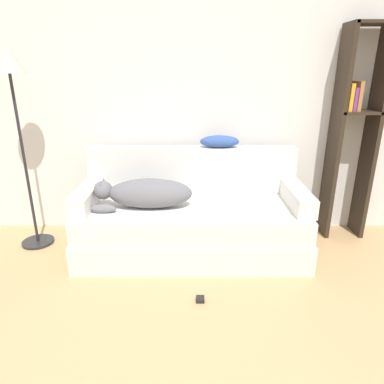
{
  "coord_description": "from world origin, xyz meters",
  "views": [
    {
      "loc": [
        0.07,
        -0.5,
        1.5
      ],
      "look_at": [
        0.07,
        2.06,
        0.59
      ],
      "focal_mm": 32.0,
      "sensor_mm": 36.0,
      "label": 1
    }
  ],
  "objects_px": {
    "couch": "(192,229)",
    "laptop": "(220,207)",
    "throw_pillow": "(220,141)",
    "dog": "(146,193)",
    "floor_lamp": "(12,86)",
    "power_adapter": "(200,299)",
    "bookshelf": "(354,128)"
  },
  "relations": [
    {
      "from": "couch",
      "to": "laptop",
      "type": "distance_m",
      "value": 0.33
    },
    {
      "from": "throw_pillow",
      "to": "couch",
      "type": "bearing_deg",
      "value": -126.95
    },
    {
      "from": "dog",
      "to": "laptop",
      "type": "distance_m",
      "value": 0.61
    },
    {
      "from": "dog",
      "to": "laptop",
      "type": "height_order",
      "value": "dog"
    },
    {
      "from": "couch",
      "to": "floor_lamp",
      "type": "relative_size",
      "value": 1.11
    },
    {
      "from": "throw_pillow",
      "to": "power_adapter",
      "type": "bearing_deg",
      "value": -100.36
    },
    {
      "from": "bookshelf",
      "to": "floor_lamp",
      "type": "height_order",
      "value": "bookshelf"
    },
    {
      "from": "dog",
      "to": "floor_lamp",
      "type": "bearing_deg",
      "value": 169.19
    },
    {
      "from": "couch",
      "to": "bookshelf",
      "type": "bearing_deg",
      "value": 14.71
    },
    {
      "from": "throw_pillow",
      "to": "floor_lamp",
      "type": "height_order",
      "value": "floor_lamp"
    },
    {
      "from": "couch",
      "to": "bookshelf",
      "type": "xyz_separation_m",
      "value": [
        1.43,
        0.38,
        0.81
      ]
    },
    {
      "from": "floor_lamp",
      "to": "laptop",
      "type": "bearing_deg",
      "value": -7.7
    },
    {
      "from": "couch",
      "to": "bookshelf",
      "type": "height_order",
      "value": "bookshelf"
    },
    {
      "from": "dog",
      "to": "bookshelf",
      "type": "bearing_deg",
      "value": 13.11
    },
    {
      "from": "bookshelf",
      "to": "power_adapter",
      "type": "xyz_separation_m",
      "value": [
        -1.38,
        -1.07,
        -1.01
      ]
    },
    {
      "from": "dog",
      "to": "laptop",
      "type": "bearing_deg",
      "value": -2.25
    },
    {
      "from": "dog",
      "to": "floor_lamp",
      "type": "xyz_separation_m",
      "value": [
        -1.04,
        0.2,
        0.82
      ]
    },
    {
      "from": "floor_lamp",
      "to": "power_adapter",
      "type": "height_order",
      "value": "floor_lamp"
    },
    {
      "from": "couch",
      "to": "laptop",
      "type": "bearing_deg",
      "value": -16.88
    },
    {
      "from": "couch",
      "to": "power_adapter",
      "type": "relative_size",
      "value": 33.09
    },
    {
      "from": "bookshelf",
      "to": "floor_lamp",
      "type": "relative_size",
      "value": 1.1
    },
    {
      "from": "couch",
      "to": "power_adapter",
      "type": "xyz_separation_m",
      "value": [
        0.06,
        -0.69,
        -0.2
      ]
    },
    {
      "from": "dog",
      "to": "bookshelf",
      "type": "relative_size",
      "value": 0.43
    },
    {
      "from": "laptop",
      "to": "power_adapter",
      "type": "distance_m",
      "value": 0.77
    },
    {
      "from": "dog",
      "to": "throw_pillow",
      "type": "distance_m",
      "value": 0.8
    },
    {
      "from": "laptop",
      "to": "power_adapter",
      "type": "relative_size",
      "value": 5.42
    },
    {
      "from": "throw_pillow",
      "to": "floor_lamp",
      "type": "bearing_deg",
      "value": -174.16
    },
    {
      "from": "throw_pillow",
      "to": "power_adapter",
      "type": "height_order",
      "value": "throw_pillow"
    },
    {
      "from": "dog",
      "to": "bookshelf",
      "type": "distance_m",
      "value": 1.92
    },
    {
      "from": "laptop",
      "to": "floor_lamp",
      "type": "xyz_separation_m",
      "value": [
        -1.64,
        0.22,
        0.94
      ]
    },
    {
      "from": "bookshelf",
      "to": "floor_lamp",
      "type": "distance_m",
      "value": 2.88
    },
    {
      "from": "throw_pillow",
      "to": "bookshelf",
      "type": "height_order",
      "value": "bookshelf"
    }
  ]
}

